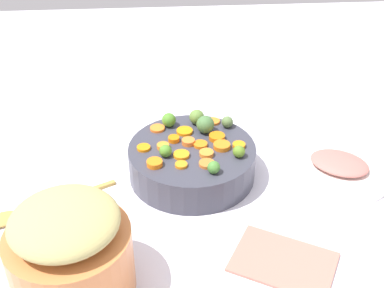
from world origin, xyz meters
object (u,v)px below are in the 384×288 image
Objects in this scene: serving_bowl_carrots at (192,161)px; ham_plate at (340,173)px; wooden_spoon at (26,212)px; metal_pot at (72,262)px.

serving_bowl_carrots is 1.29× the size of ham_plate.
wooden_spoon is at bearing -173.36° from ham_plate.
serving_bowl_carrots is 0.41m from metal_pot.
serving_bowl_carrots reaches higher than ham_plate.
metal_pot is 0.95× the size of ham_plate.
serving_bowl_carrots is at bearing 175.58° from ham_plate.
metal_pot is 0.26m from wooden_spoon.
wooden_spoon is 1.20× the size of ham_plate.
metal_pot reaches higher than ham_plate.
ham_plate is (0.60, 0.30, -0.06)m from metal_pot.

